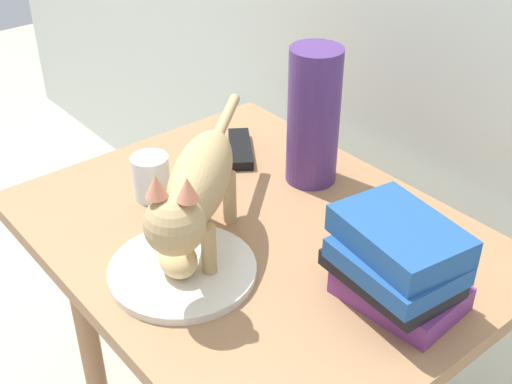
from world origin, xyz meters
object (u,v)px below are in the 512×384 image
(plate, at_px, (183,270))
(cat, at_px, (196,188))
(side_table, at_px, (256,264))
(green_vase, at_px, (313,117))
(book_stack, at_px, (398,264))
(bread_roll, at_px, (178,259))
(candle_jar, at_px, (151,179))
(tv_remote, at_px, (240,149))

(plate, distance_m, cat, 0.14)
(side_table, distance_m, green_vase, 0.29)
(book_stack, bearing_deg, bread_roll, -138.73)
(bread_roll, xyz_separation_m, cat, (-0.03, 0.06, 0.09))
(candle_jar, bearing_deg, side_table, 21.20)
(book_stack, relative_size, candle_jar, 2.40)
(bread_roll, bearing_deg, side_table, 97.22)
(side_table, height_order, book_stack, book_stack)
(book_stack, bearing_deg, cat, -150.31)
(plate, xyz_separation_m, candle_jar, (-0.23, 0.09, 0.03))
(side_table, bearing_deg, green_vase, 108.80)
(green_vase, bearing_deg, plate, -77.04)
(book_stack, height_order, candle_jar, book_stack)
(cat, xyz_separation_m, candle_jar, (-0.20, 0.04, -0.09))
(plate, distance_m, tv_remote, 0.40)
(side_table, xyz_separation_m, green_vase, (-0.07, 0.19, 0.21))
(side_table, height_order, bread_roll, bread_roll)
(plate, bearing_deg, cat, 114.42)
(cat, height_order, candle_jar, cat)
(book_stack, height_order, green_vase, green_vase)
(side_table, xyz_separation_m, plate, (0.02, -0.17, 0.08))
(cat, bearing_deg, tv_remote, 130.46)
(candle_jar, bearing_deg, cat, -9.81)
(book_stack, bearing_deg, side_table, -170.99)
(cat, bearing_deg, green_vase, 100.96)
(bread_roll, relative_size, cat, 0.21)
(candle_jar, bearing_deg, tv_remote, 95.97)
(cat, xyz_separation_m, green_vase, (-0.06, 0.31, 0.00))
(tv_remote, bearing_deg, book_stack, 22.92)
(bread_roll, bearing_deg, plate, 117.22)
(plate, bearing_deg, side_table, 95.81)
(cat, relative_size, tv_remote, 2.54)
(bread_roll, relative_size, tv_remote, 0.53)
(candle_jar, xyz_separation_m, tv_remote, (-0.02, 0.23, -0.03))
(cat, bearing_deg, side_table, 87.06)
(plate, distance_m, green_vase, 0.39)
(plate, relative_size, bread_roll, 2.99)
(plate, height_order, book_stack, book_stack)
(book_stack, bearing_deg, candle_jar, -165.54)
(side_table, xyz_separation_m, cat, (-0.01, -0.12, 0.21))
(tv_remote, bearing_deg, candle_jar, -49.22)
(cat, relative_size, green_vase, 1.41)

